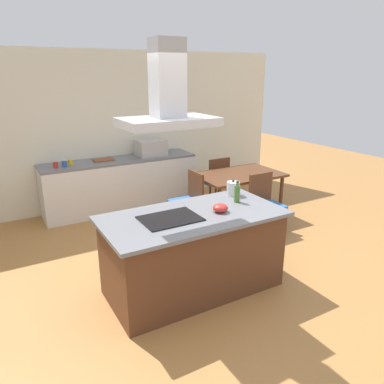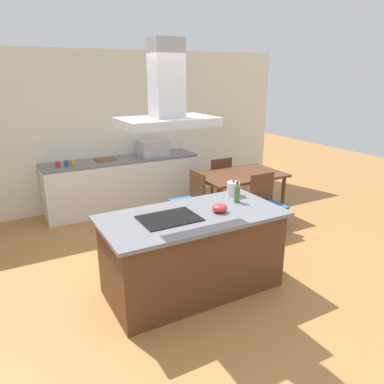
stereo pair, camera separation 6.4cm
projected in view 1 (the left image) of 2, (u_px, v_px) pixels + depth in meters
The scene contains 18 objects.
ground at pixel (142, 239), 5.44m from camera, with size 16.00×16.00×0.00m, color #AD753D.
wall_back at pixel (100, 131), 6.47m from camera, with size 7.20×0.10×2.70m, color silver.
kitchen_island at pixel (193, 252), 4.06m from camera, with size 1.96×0.98×0.90m.
cooktop at pixel (170, 219), 3.79m from camera, with size 0.60×0.44×0.01m, color black.
tea_kettle at pixel (233, 189), 4.50m from camera, with size 0.21×0.16×0.19m.
olive_oil_bottle at pixel (237, 193), 4.26m from camera, with size 0.07×0.07×0.25m.
mixing_bowl at pixel (220, 208), 3.98m from camera, with size 0.17×0.17×0.09m, color red.
back_counter at pixel (121, 184), 6.53m from camera, with size 2.67×0.62×0.90m.
countertop_microwave at pixel (151, 148), 6.63m from camera, with size 0.50×0.38×0.28m, color #B2AFAA.
coffee_mug_red at pixel (56, 165), 5.81m from camera, with size 0.08×0.08×0.09m, color red.
coffee_mug_blue at pixel (64, 164), 5.87m from camera, with size 0.08×0.08×0.09m, color #2D56B2.
coffee_mug_yellow at pixel (70, 162), 5.97m from camera, with size 0.08×0.08×0.09m, color gold.
cutting_board at pixel (104, 160), 6.30m from camera, with size 0.34×0.24×0.02m, color brown.
dining_table at pixel (238, 179), 6.08m from camera, with size 1.40×0.90×0.75m.
chair_facing_island at pixel (264, 199), 5.58m from camera, with size 0.42×0.42×0.89m.
chair_facing_back_wall at pixel (216, 178), 6.68m from camera, with size 0.42×0.42×0.89m.
chair_at_left_end at pixel (190, 197), 5.70m from camera, with size 0.42×0.42×0.89m.
range_hood at pixel (168, 99), 3.42m from camera, with size 0.90×0.55×0.78m.
Camera 1 is at (-1.83, -3.17, 2.34)m, focal length 34.62 mm.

